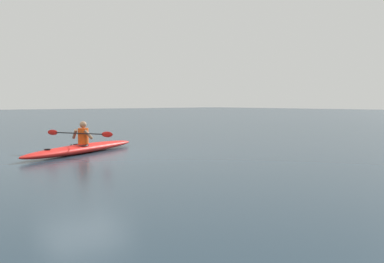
# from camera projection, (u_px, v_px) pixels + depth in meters

# --- Properties ---
(ground_plane) EXTENTS (160.00, 160.00, 0.00)m
(ground_plane) POSITION_uv_depth(u_px,v_px,m) (83.00, 156.00, 12.88)
(ground_plane) COLOR #233847
(kayak) EXTENTS (4.92, 2.80, 0.28)m
(kayak) POSITION_uv_depth(u_px,v_px,m) (83.00, 148.00, 13.54)
(kayak) COLOR red
(kayak) RESTS_ON ground
(kayaker) EXTENTS (1.11, 2.25, 0.71)m
(kayaker) POSITION_uv_depth(u_px,v_px,m) (83.00, 134.00, 13.51)
(kayaker) COLOR #E04C14
(kayaker) RESTS_ON kayak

